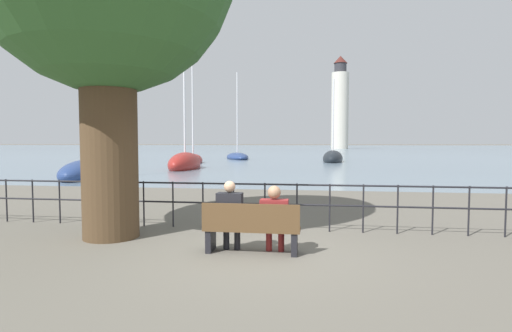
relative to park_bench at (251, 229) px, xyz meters
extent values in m
plane|color=#605B51|center=(0.00, 0.06, -0.43)|extent=(1000.00, 1000.00, 0.00)
cube|color=slate|center=(0.00, 159.53, -0.42)|extent=(600.00, 300.00, 0.01)
cylinder|color=#4C3823|center=(-3.04, 0.78, 1.43)|extent=(1.11, 1.11, 3.72)
cube|color=brown|center=(0.00, 0.06, 0.00)|extent=(1.70, 0.45, 0.05)
cube|color=brown|center=(0.00, -0.14, 0.25)|extent=(1.70, 0.04, 0.45)
cube|color=black|center=(-0.75, 0.06, -0.23)|extent=(0.10, 0.41, 0.40)
cube|color=black|center=(0.75, 0.06, -0.23)|extent=(0.10, 0.41, 0.40)
cylinder|color=black|center=(-0.50, 0.22, -0.20)|extent=(0.11, 0.11, 0.45)
cylinder|color=black|center=(-0.29, 0.22, -0.20)|extent=(0.11, 0.11, 0.45)
cube|color=black|center=(-0.40, 0.13, 0.07)|extent=(0.38, 0.26, 0.14)
cube|color=black|center=(-0.40, 0.04, 0.33)|extent=(0.45, 0.24, 0.61)
sphere|color=tan|center=(-0.40, 0.04, 0.74)|extent=(0.20, 0.20, 0.20)
cylinder|color=maroon|center=(0.29, 0.22, -0.20)|extent=(0.11, 0.11, 0.45)
cylinder|color=maroon|center=(0.51, 0.22, -0.20)|extent=(0.11, 0.11, 0.45)
cube|color=maroon|center=(0.40, 0.13, 0.07)|extent=(0.42, 0.26, 0.14)
cube|color=maroon|center=(0.40, 0.04, 0.28)|extent=(0.49, 0.24, 0.51)
sphere|color=#A87A5B|center=(0.40, 0.04, 0.66)|extent=(0.23, 0.23, 0.23)
cylinder|color=black|center=(-6.41, 1.95, 0.10)|extent=(0.04, 0.04, 1.05)
cylinder|color=black|center=(-5.70, 1.95, 0.10)|extent=(0.04, 0.04, 1.05)
cylinder|color=black|center=(-4.99, 1.95, 0.10)|extent=(0.04, 0.04, 1.05)
cylinder|color=black|center=(-4.28, 1.95, 0.10)|extent=(0.04, 0.04, 1.05)
cylinder|color=black|center=(-3.56, 1.95, 0.10)|extent=(0.04, 0.04, 1.05)
cylinder|color=black|center=(-2.85, 1.95, 0.10)|extent=(0.04, 0.04, 1.05)
cylinder|color=black|center=(-2.14, 1.95, 0.10)|extent=(0.04, 0.04, 1.05)
cylinder|color=black|center=(-1.43, 1.95, 0.10)|extent=(0.04, 0.04, 1.05)
cylinder|color=black|center=(-0.71, 1.95, 0.10)|extent=(0.04, 0.04, 1.05)
cylinder|color=black|center=(0.00, 1.95, 0.10)|extent=(0.04, 0.04, 1.05)
cylinder|color=black|center=(0.71, 1.95, 0.10)|extent=(0.04, 0.04, 1.05)
cylinder|color=black|center=(1.43, 1.95, 0.10)|extent=(0.04, 0.04, 1.05)
cylinder|color=black|center=(2.14, 1.95, 0.10)|extent=(0.04, 0.04, 1.05)
cylinder|color=black|center=(2.85, 1.95, 0.10)|extent=(0.04, 0.04, 1.05)
cylinder|color=black|center=(3.56, 1.95, 0.10)|extent=(0.04, 0.04, 1.05)
cylinder|color=black|center=(4.28, 1.95, 0.10)|extent=(0.04, 0.04, 1.05)
cylinder|color=black|center=(4.99, 1.95, 0.10)|extent=(0.04, 0.04, 1.05)
cylinder|color=black|center=(0.00, 1.95, 0.59)|extent=(15.68, 0.04, 0.04)
cylinder|color=black|center=(0.00, 1.95, 0.15)|extent=(15.68, 0.04, 0.04)
ellipsoid|color=navy|center=(-11.30, 13.62, -0.13)|extent=(3.31, 6.32, 1.47)
cylinder|color=silver|center=(-11.30, 13.62, 3.87)|extent=(0.14, 0.14, 7.12)
ellipsoid|color=maroon|center=(-10.48, 30.45, -0.18)|extent=(3.23, 5.53, 1.24)
cylinder|color=silver|center=(-10.48, 30.45, 5.40)|extent=(0.14, 0.14, 10.42)
ellipsoid|color=maroon|center=(-21.92, 35.41, -0.13)|extent=(4.12, 6.45, 1.50)
cylinder|color=silver|center=(-21.92, 35.41, 3.75)|extent=(0.14, 0.14, 6.86)
ellipsoid|color=black|center=(3.00, 34.25, -0.09)|extent=(2.54, 6.03, 1.68)
cylinder|color=silver|center=(3.00, 34.25, 4.16)|extent=(0.14, 0.14, 7.49)
ellipsoid|color=navy|center=(-7.98, 40.08, -0.21)|extent=(4.56, 7.30, 1.08)
cylinder|color=silver|center=(-7.98, 40.08, 4.98)|extent=(0.14, 0.14, 9.73)
ellipsoid|color=maroon|center=(-8.36, 21.61, -0.07)|extent=(2.21, 5.81, 1.78)
cylinder|color=silver|center=(-8.36, 21.61, 3.76)|extent=(0.14, 0.14, 6.60)
cylinder|color=beige|center=(9.20, 122.60, 11.54)|extent=(5.38, 5.38, 23.94)
cylinder|color=#2D2D33|center=(9.20, 122.60, 24.97)|extent=(3.77, 3.77, 2.92)
cone|color=#4C1E19|center=(9.20, 122.60, 27.60)|extent=(4.31, 4.31, 2.34)
camera|label=1|loc=(1.07, -6.82, 1.52)|focal=28.00mm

